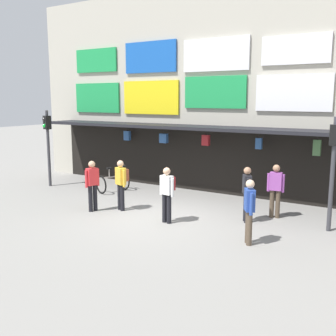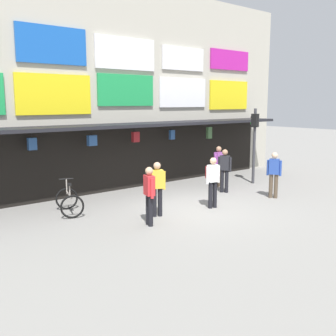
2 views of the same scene
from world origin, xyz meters
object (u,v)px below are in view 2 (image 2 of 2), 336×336
at_px(pedestrian_in_black, 157,185).
at_px(pedestrian_in_purple, 149,193).
at_px(pedestrian_in_red, 218,164).
at_px(pedestrian_in_blue, 274,172).
at_px(traffic_light_far, 254,134).
at_px(pedestrian_in_white, 212,179).
at_px(pedestrian_in_yellow, 225,168).
at_px(bicycle_parked, 69,201).

bearing_deg(pedestrian_in_black, pedestrian_in_purple, -140.72).
xyz_separation_m(pedestrian_in_red, pedestrian_in_blue, (0.13, -2.64, 0.00)).
height_order(traffic_light_far, pedestrian_in_red, traffic_light_far).
xyz_separation_m(pedestrian_in_white, pedestrian_in_blue, (2.71, -0.44, -0.04)).
bearing_deg(pedestrian_in_black, traffic_light_far, 12.33).
relative_size(pedestrian_in_white, pedestrian_in_purple, 1.00).
height_order(pedestrian_in_white, pedestrian_in_blue, same).
bearing_deg(pedestrian_in_blue, pedestrian_in_purple, 177.75).
bearing_deg(pedestrian_in_yellow, pedestrian_in_blue, -67.39).
bearing_deg(pedestrian_in_yellow, pedestrian_in_black, -166.90).
bearing_deg(bicycle_parked, pedestrian_in_blue, -22.34).
relative_size(traffic_light_far, pedestrian_in_purple, 1.90).
distance_m(traffic_light_far, pedestrian_in_white, 4.75).
distance_m(pedestrian_in_black, pedestrian_in_blue, 4.80).
bearing_deg(bicycle_parked, pedestrian_in_yellow, -9.58).
bearing_deg(pedestrian_in_red, pedestrian_in_blue, -87.18).
relative_size(pedestrian_in_yellow, pedestrian_in_purple, 1.00).
height_order(traffic_light_far, pedestrian_in_blue, traffic_light_far).
distance_m(pedestrian_in_yellow, pedestrian_in_purple, 4.98).
distance_m(pedestrian_in_red, pedestrian_in_blue, 2.64).
height_order(bicycle_parked, pedestrian_in_red, pedestrian_in_red).
distance_m(pedestrian_in_black, pedestrian_in_purple, 0.95).
height_order(bicycle_parked, pedestrian_in_blue, pedestrian_in_blue).
bearing_deg(pedestrian_in_black, pedestrian_in_white, -10.41).
bearing_deg(pedestrian_in_red, pedestrian_in_yellow, -123.76).
height_order(bicycle_parked, pedestrian_in_purple, pedestrian_in_purple).
relative_size(pedestrian_in_blue, pedestrian_in_purple, 1.00).
bearing_deg(pedestrian_in_blue, traffic_light_far, 54.62).
height_order(pedestrian_in_blue, pedestrian_in_yellow, same).
distance_m(pedestrian_in_blue, pedestrian_in_yellow, 1.89).
height_order(pedestrian_in_black, pedestrian_in_blue, same).
xyz_separation_m(traffic_light_far, pedestrian_in_black, (-6.29, -1.37, -1.16)).
bearing_deg(traffic_light_far, bicycle_parked, 176.07).
bearing_deg(traffic_light_far, pedestrian_in_purple, -164.31).
height_order(pedestrian_in_black, pedestrian_in_red, same).
height_order(pedestrian_in_white, pedestrian_in_purple, same).
relative_size(bicycle_parked, pedestrian_in_red, 0.78).
distance_m(pedestrian_in_black, pedestrian_in_yellow, 4.11).
bearing_deg(traffic_light_far, pedestrian_in_blue, -125.38).
xyz_separation_m(pedestrian_in_black, pedestrian_in_white, (2.02, -0.37, 0.00)).
bearing_deg(pedestrian_in_white, pedestrian_in_black, 169.59).
relative_size(bicycle_parked, pedestrian_in_blue, 0.78).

